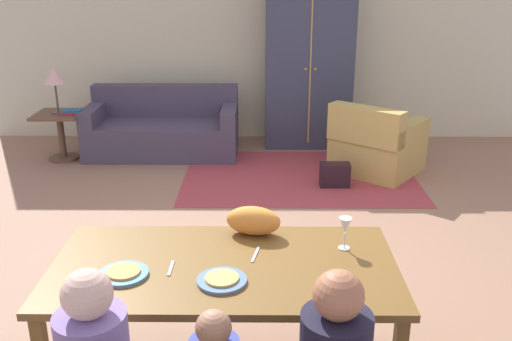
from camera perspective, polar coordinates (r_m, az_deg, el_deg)
The scene contains 20 objects.
ground_plane at distance 4.96m, azimuth 1.29°, elevation -6.93°, with size 7.50×6.26×0.02m, color #916A51.
back_wall at distance 7.65m, azimuth 1.04°, elevation 13.34°, with size 7.50×0.10×2.70m, color beige.
dining_table at distance 3.03m, azimuth -3.24°, elevation -10.66°, with size 1.82×0.92×0.76m.
plate_near_man at distance 2.96m, azimuth -13.29°, elevation -10.21°, with size 0.25×0.25×0.02m, color teal.
pizza_near_man at distance 2.95m, azimuth -13.32°, elevation -9.95°, with size 0.17×0.17×0.01m, color #E3913D.
plate_near_child at distance 2.83m, azimuth -3.49°, elevation -11.12°, with size 0.25×0.25×0.02m, color slate.
pizza_near_child at distance 2.83m, azimuth -3.50°, elevation -10.86°, with size 0.17×0.17×0.01m, color #DAA14F.
wine_glass at distance 3.12m, azimuth 9.06°, elevation -5.68°, with size 0.07×0.07×0.19m.
fork at distance 2.98m, azimuth -8.66°, elevation -9.80°, with size 0.02×0.15×0.01m, color silver.
knife at distance 3.07m, azimuth -0.06°, elevation -8.55°, with size 0.01×0.17×0.01m, color silver.
cat at distance 3.27m, azimuth -0.27°, elevation -5.12°, with size 0.32×0.16×0.17m, color orange.
area_rug at distance 6.37m, azimuth 4.42°, elevation -0.57°, with size 2.60×1.80×0.01m, color #9C383E.
couch at distance 7.18m, azimuth -9.41°, elevation 4.11°, with size 1.86×0.86×0.82m.
armchair at distance 6.54m, azimuth 12.10°, elevation 2.49°, with size 1.20×1.20×0.82m.
armoire at distance 7.33m, azimuth 5.37°, elevation 10.60°, with size 1.10×0.59×2.10m.
side_table at distance 7.23m, azimuth -19.26°, elevation 3.96°, with size 0.56×0.56×0.58m.
table_lamp at distance 7.09m, azimuth -19.84°, elevation 8.87°, with size 0.26×0.26×0.54m.
book_lower at distance 7.08m, azimuth -18.40°, elevation 5.56°, with size 0.22×0.16×0.03m, color #A02935.
book_upper at distance 7.08m, azimuth -18.20°, elevation 5.81°, with size 0.22×0.16×0.03m, color #265480.
handbag at distance 6.08m, azimuth 8.02°, elevation -0.45°, with size 0.32×0.16×0.26m, color black.
Camera 1 is at (-0.08, -3.89, 2.23)m, focal length 39.32 mm.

